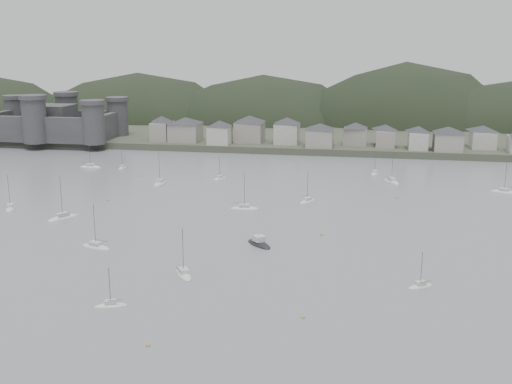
# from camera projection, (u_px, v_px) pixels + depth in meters

# --- Properties ---
(ground) EXTENTS (900.00, 900.00, 0.00)m
(ground) POSITION_uv_depth(u_px,v_px,m) (180.00, 322.00, 111.23)
(ground) COLOR slate
(ground) RESTS_ON ground
(far_shore_land) EXTENTS (900.00, 250.00, 3.00)m
(far_shore_land) POSITION_uv_depth(u_px,v_px,m) (320.00, 118.00, 392.84)
(far_shore_land) COLOR #383D2D
(far_shore_land) RESTS_ON ground
(forested_ridge) EXTENTS (851.55, 103.94, 102.57)m
(forested_ridge) POSITION_uv_depth(u_px,v_px,m) (324.00, 145.00, 370.51)
(forested_ridge) COLOR black
(forested_ridge) RESTS_ON ground
(castle) EXTENTS (66.00, 43.00, 20.00)m
(castle) POSITION_uv_depth(u_px,v_px,m) (52.00, 122.00, 301.76)
(castle) COLOR #37373A
(castle) RESTS_ON far_shore_land
(waterfront_town) EXTENTS (451.48, 28.46, 12.92)m
(waterfront_town) POSITION_uv_depth(u_px,v_px,m) (413.00, 135.00, 275.47)
(waterfront_town) COLOR gray
(waterfront_town) RESTS_ON far_shore_land
(sailboat_lead) EXTENTS (6.96, 9.61, 12.70)m
(sailboat_lead) POSITION_uv_depth(u_px,v_px,m) (392.00, 182.00, 221.50)
(sailboat_lead) COLOR silver
(sailboat_lead) RESTS_ON ground
(moored_fleet) EXTENTS (236.13, 163.93, 13.20)m
(moored_fleet) POSITION_uv_depth(u_px,v_px,m) (166.00, 217.00, 177.19)
(moored_fleet) COLOR silver
(moored_fleet) RESTS_ON ground
(motor_launch_far) EXTENTS (8.37, 8.53, 4.08)m
(motor_launch_far) POSITION_uv_depth(u_px,v_px,m) (259.00, 244.00, 153.14)
(motor_launch_far) COLOR black
(motor_launch_far) RESTS_ON ground
(mooring_buoys) EXTENTS (173.52, 126.65, 0.70)m
(mooring_buoys) POSITION_uv_depth(u_px,v_px,m) (240.00, 235.00, 160.26)
(mooring_buoys) COLOR #C28840
(mooring_buoys) RESTS_ON ground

